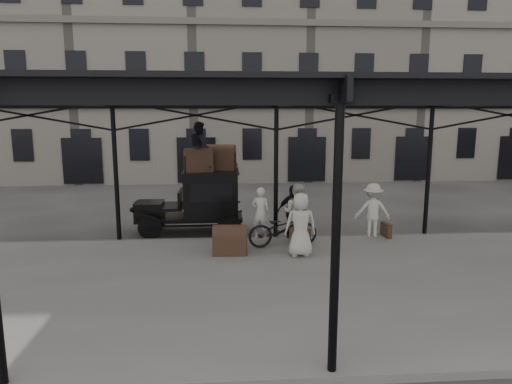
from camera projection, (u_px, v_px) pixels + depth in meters
ground at (283, 261)px, 12.92m from camera, size 120.00×120.00×0.00m
platform at (294, 284)px, 10.94m from camera, size 28.00×8.00×0.15m
canopy at (295, 92)px, 10.42m from camera, size 22.50×9.00×4.74m
building_frontage at (248, 67)px, 29.36m from camera, size 64.00×8.00×14.00m
taxi at (202, 199)px, 15.65m from camera, size 3.65×1.55×2.18m
porter_left at (261, 213)px, 14.47m from camera, size 0.70×0.57×1.67m
porter_midleft at (297, 213)px, 14.10m from camera, size 1.13×1.06×1.85m
porter_centre at (301, 224)px, 12.75m from camera, size 0.88×0.57×1.80m
porter_official at (293, 212)px, 14.54m from camera, size 1.09×0.76×1.72m
porter_right at (373, 210)px, 14.73m from camera, size 1.20×0.78×1.74m
bicycle at (283, 229)px, 13.66m from camera, size 2.19×1.01×1.11m
porter_roof at (200, 146)px, 15.24m from camera, size 0.83×0.95×1.66m
steamer_trunk_roof_near at (198, 162)px, 15.18m from camera, size 1.00×0.75×0.66m
steamer_trunk_roof_far at (221, 159)px, 15.67m from camera, size 1.07×0.75×0.73m
steamer_trunk_platform at (230, 242)px, 13.00m from camera, size 0.98×0.62×0.70m
wicker_hamper at (299, 234)px, 14.18m from camera, size 0.66×0.53×0.50m
suitcase_upright at (386, 230)px, 14.78m from camera, size 0.19×0.61×0.45m
suitcase_flat at (303, 237)px, 14.07m from camera, size 0.57×0.48×0.40m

